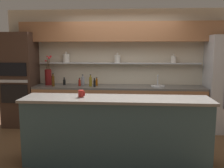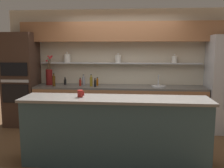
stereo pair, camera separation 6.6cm
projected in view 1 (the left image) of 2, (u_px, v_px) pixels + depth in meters
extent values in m
plane|color=brown|center=(118.00, 149.00, 4.35)|extent=(12.00, 12.00, 0.00)
cube|color=beige|center=(121.00, 67.00, 5.73)|extent=(5.20, 0.10, 2.60)
cube|color=#B7B7BC|center=(119.00, 63.00, 5.58)|extent=(3.58, 0.18, 0.02)
cylinder|color=silver|center=(66.00, 58.00, 5.64)|extent=(0.15, 0.15, 0.19)
sphere|color=silver|center=(66.00, 53.00, 5.63)|extent=(0.05, 0.05, 0.05)
cylinder|color=silver|center=(117.00, 59.00, 5.56)|extent=(0.13, 0.13, 0.17)
sphere|color=silver|center=(117.00, 54.00, 5.54)|extent=(0.05, 0.05, 0.05)
cylinder|color=silver|center=(173.00, 59.00, 5.47)|extent=(0.12, 0.12, 0.15)
sphere|color=silver|center=(174.00, 55.00, 5.46)|extent=(0.04, 0.04, 0.04)
cube|color=#99603D|center=(121.00, 32.00, 5.40)|extent=(4.42, 0.34, 0.42)
cube|color=#99603D|center=(118.00, 108.00, 5.51)|extent=(3.68, 0.62, 0.88)
cube|color=#56514C|center=(119.00, 87.00, 5.44)|extent=(3.68, 0.62, 0.04)
cube|color=#334C56|center=(116.00, 132.00, 3.78)|extent=(2.75, 0.55, 0.98)
cube|color=slate|center=(116.00, 99.00, 3.71)|extent=(2.81, 0.61, 0.04)
cube|color=#3D281E|center=(20.00, 80.00, 5.58)|extent=(0.69, 0.62, 2.07)
cube|color=black|center=(14.00, 94.00, 5.30)|extent=(0.58, 0.02, 0.40)
cube|color=black|center=(13.00, 69.00, 5.22)|extent=(0.58, 0.02, 0.28)
cube|color=#B7B7BC|center=(13.00, 81.00, 5.26)|extent=(0.61, 0.02, 0.06)
cylinder|color=maroon|center=(48.00, 77.00, 5.59)|extent=(0.15, 0.15, 0.35)
cylinder|color=#4C3319|center=(49.00, 63.00, 5.56)|extent=(0.05, 0.06, 0.28)
sphere|color=red|center=(51.00, 56.00, 5.56)|extent=(0.05, 0.05, 0.05)
cylinder|color=#4C3319|center=(48.00, 63.00, 5.57)|extent=(0.07, 0.04, 0.28)
sphere|color=red|center=(47.00, 56.00, 5.59)|extent=(0.04, 0.04, 0.04)
cylinder|color=#4C3319|center=(48.00, 64.00, 5.54)|extent=(0.05, 0.06, 0.26)
sphere|color=red|center=(49.00, 58.00, 5.49)|extent=(0.06, 0.06, 0.06)
cylinder|color=#4C3319|center=(47.00, 65.00, 5.56)|extent=(0.01, 0.02, 0.19)
sphere|color=red|center=(46.00, 61.00, 5.57)|extent=(0.04, 0.04, 0.04)
cylinder|color=#4C3319|center=(49.00, 63.00, 5.57)|extent=(0.06, 0.03, 0.26)
sphere|color=red|center=(50.00, 57.00, 5.59)|extent=(0.05, 0.05, 0.05)
cylinder|color=#B7B7BC|center=(158.00, 86.00, 5.37)|extent=(0.31, 0.31, 0.02)
cylinder|color=#B7B7BC|center=(158.00, 80.00, 5.47)|extent=(0.02, 0.02, 0.22)
cylinder|color=#B7B7BC|center=(158.00, 75.00, 5.39)|extent=(0.02, 0.12, 0.02)
cylinder|color=gray|center=(83.00, 81.00, 5.59)|extent=(0.07, 0.07, 0.18)
cylinder|color=gray|center=(83.00, 76.00, 5.57)|extent=(0.03, 0.03, 0.04)
cylinder|color=black|center=(83.00, 75.00, 5.57)|extent=(0.03, 0.03, 0.01)
cylinder|color=#4C2D0C|center=(53.00, 81.00, 5.41)|extent=(0.06, 0.06, 0.22)
cylinder|color=#4C2D0C|center=(53.00, 75.00, 5.39)|extent=(0.03, 0.03, 0.04)
cylinder|color=black|center=(53.00, 74.00, 5.39)|extent=(0.03, 0.03, 0.01)
cylinder|color=black|center=(64.00, 82.00, 5.63)|extent=(0.06, 0.06, 0.12)
cylinder|color=black|center=(64.00, 79.00, 5.61)|extent=(0.03, 0.03, 0.04)
cylinder|color=black|center=(64.00, 78.00, 5.61)|extent=(0.03, 0.03, 0.01)
cylinder|color=#9E4C0A|center=(97.00, 83.00, 5.50)|extent=(0.05, 0.05, 0.14)
cylinder|color=#9E4C0A|center=(97.00, 79.00, 5.49)|extent=(0.03, 0.03, 0.04)
cylinder|color=black|center=(97.00, 78.00, 5.49)|extent=(0.03, 0.03, 0.01)
cylinder|color=black|center=(94.00, 84.00, 5.32)|extent=(0.05, 0.05, 0.14)
cylinder|color=black|center=(94.00, 80.00, 5.31)|extent=(0.03, 0.03, 0.04)
cylinder|color=black|center=(94.00, 78.00, 5.31)|extent=(0.03, 0.03, 0.01)
cylinder|color=maroon|center=(80.00, 83.00, 5.47)|extent=(0.05, 0.05, 0.13)
cylinder|color=maroon|center=(80.00, 79.00, 5.45)|extent=(0.03, 0.03, 0.04)
cylinder|color=black|center=(79.00, 78.00, 5.45)|extent=(0.03, 0.03, 0.01)
cylinder|color=olive|center=(91.00, 82.00, 5.40)|extent=(0.06, 0.06, 0.19)
cylinder|color=olive|center=(91.00, 76.00, 5.39)|extent=(0.03, 0.03, 0.05)
cylinder|color=black|center=(91.00, 75.00, 5.38)|extent=(0.03, 0.03, 0.01)
cylinder|color=maroon|center=(81.00, 94.00, 3.75)|extent=(0.08, 0.08, 0.10)
cube|color=maroon|center=(84.00, 94.00, 3.75)|extent=(0.02, 0.01, 0.07)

